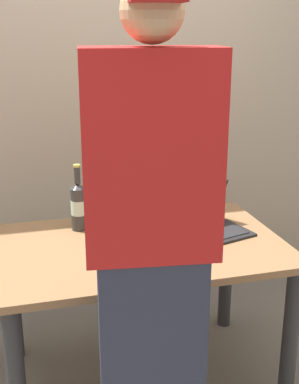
# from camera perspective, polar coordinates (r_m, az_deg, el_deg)

# --- Properties ---
(ground_plane) EXTENTS (8.00, 8.00, 0.00)m
(ground_plane) POSITION_cam_1_polar(r_m,az_deg,el_deg) (2.83, -0.85, -19.70)
(ground_plane) COLOR slate
(ground_plane) RESTS_ON ground
(desk) EXTENTS (1.33, 0.85, 0.75)m
(desk) POSITION_cam_1_polar(r_m,az_deg,el_deg) (2.50, -0.92, -8.35)
(desk) COLOR olive
(desk) RESTS_ON ground
(laptop) EXTENTS (0.40, 0.40, 0.22)m
(laptop) POSITION_cam_1_polar(r_m,az_deg,el_deg) (2.59, 6.40, -3.17)
(laptop) COLOR black
(laptop) RESTS_ON desk
(beer_bottle_dark) EXTENTS (0.08, 0.08, 0.33)m
(beer_bottle_dark) POSITION_cam_1_polar(r_m,az_deg,el_deg) (2.59, -7.77, -1.43)
(beer_bottle_dark) COLOR #333333
(beer_bottle_dark) RESTS_ON desk
(beer_bottle_green) EXTENTS (0.06, 0.06, 0.31)m
(beer_bottle_green) POSITION_cam_1_polar(r_m,az_deg,el_deg) (2.67, -6.13, -0.99)
(beer_bottle_green) COLOR #1E5123
(beer_bottle_green) RESTS_ON desk
(beer_bottle_brown) EXTENTS (0.07, 0.07, 0.29)m
(beer_bottle_brown) POSITION_cam_1_polar(r_m,az_deg,el_deg) (2.58, -4.80, -1.76)
(beer_bottle_brown) COLOR brown
(beer_bottle_brown) RESTS_ON desk
(person_figure) EXTENTS (0.47, 0.30, 1.89)m
(person_figure) POSITION_cam_1_polar(r_m,az_deg,el_deg) (1.80, 0.25, -6.93)
(person_figure) COLOR #2D3347
(person_figure) RESTS_ON ground
(coffee_mug) EXTENTS (0.11, 0.08, 0.10)m
(coffee_mug) POSITION_cam_1_polar(r_m,az_deg,el_deg) (2.32, 0.37, -5.60)
(coffee_mug) COLOR white
(coffee_mug) RESTS_ON desk
(back_wall) EXTENTS (6.00, 0.10, 2.60)m
(back_wall) POSITION_cam_1_polar(r_m,az_deg,el_deg) (3.18, -5.22, 10.14)
(back_wall) COLOR tan
(back_wall) RESTS_ON ground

